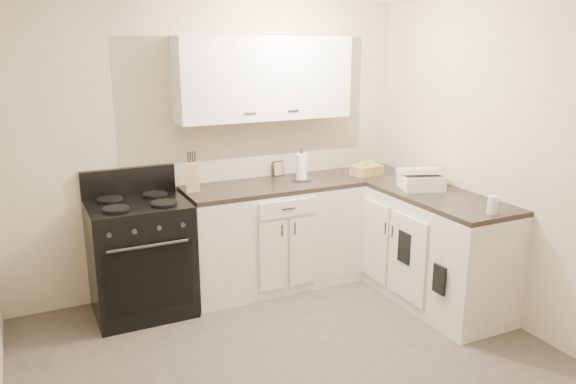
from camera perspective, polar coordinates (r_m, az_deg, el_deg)
name	(u,v)px	position (r m, az deg, el deg)	size (l,w,h in m)	color
floor	(309,380)	(3.87, 2.12, -18.57)	(3.60, 3.60, 0.00)	#473F38
wall_back	(214,147)	(4.97, -7.54, 4.53)	(3.60, 3.60, 0.00)	beige
wall_right	(528,168)	(4.46, 23.17, 2.29)	(3.60, 3.60, 0.00)	beige
base_cabinets_back	(273,237)	(5.05, -1.55, -4.58)	(1.55, 0.60, 0.90)	white
base_cabinets_right	(415,241)	(5.06, 12.77, -4.90)	(0.60, 1.90, 0.90)	white
countertop_back	(272,186)	(4.91, -1.59, 0.60)	(1.55, 0.60, 0.04)	black
countertop_right	(418,189)	(4.93, 13.08, 0.25)	(0.60, 1.90, 0.04)	black
upper_cabinets	(264,78)	(4.91, -2.40, 11.46)	(1.55, 0.30, 0.70)	white
stove	(141,258)	(4.69, -14.75, -6.50)	(0.76, 0.65, 0.92)	black
knife_block	(192,177)	(4.71, -9.68, 1.54)	(0.11, 0.10, 0.24)	#D1B380
paper_towel	(302,167)	(5.02, 1.38, 2.56)	(0.10, 0.10, 0.24)	white
picture_frame	(278,169)	(5.19, -1.01, 2.40)	(0.11, 0.01, 0.14)	black
wicker_basket	(367,170)	(5.28, 7.99, 2.21)	(0.27, 0.18, 0.09)	tan
countertop_grill	(421,181)	(4.87, 13.35, 1.06)	(0.33, 0.31, 0.12)	white
glass_jar	(493,205)	(4.30, 20.10, -1.25)	(0.08, 0.08, 0.13)	silver
oven_mitt_near	(439,279)	(4.38, 15.11, -8.58)	(0.02, 0.13, 0.22)	black
oven_mitt_far	(405,247)	(4.65, 11.75, -5.54)	(0.02, 0.15, 0.26)	black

